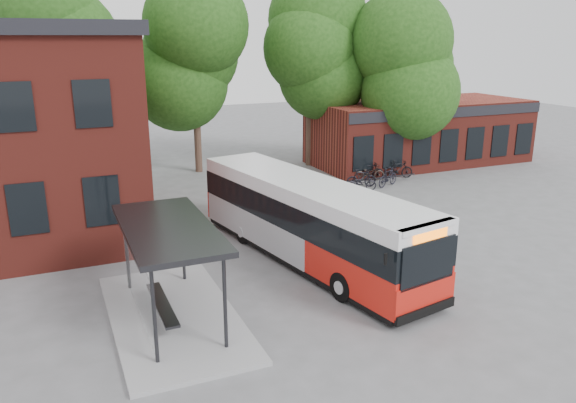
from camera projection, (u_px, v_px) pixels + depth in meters
name	position (u px, v px, depth m)	size (l,w,h in m)	color
ground	(298.00, 280.00, 19.11)	(100.00, 100.00, 0.00)	#5F5F61
shop_row	(419.00, 132.00, 36.58)	(14.00, 6.20, 4.00)	maroon
bus_shelter	(171.00, 272.00, 16.11)	(3.60, 7.00, 2.90)	#29292C
bike_rail	(376.00, 181.00, 31.39)	(5.20, 0.10, 0.38)	#29292C
tree_0	(69.00, 85.00, 29.36)	(7.92, 7.92, 11.00)	#1B4111
tree_1	(195.00, 85.00, 32.99)	(7.92, 7.92, 10.40)	#1B4111
tree_2	(310.00, 78.00, 34.69)	(7.92, 7.92, 11.00)	#1B4111
tree_3	(415.00, 95.00, 33.31)	(7.04, 7.04, 9.28)	#1B4111
city_bus	(308.00, 222.00, 20.41)	(2.49, 11.68, 2.97)	red
bicycle_1	(361.00, 178.00, 30.67)	(0.48, 1.71, 1.03)	black
bicycle_2	(361.00, 183.00, 29.95)	(0.60, 1.71, 0.90)	black
bicycle_3	(369.00, 171.00, 32.14)	(0.51, 1.79, 1.08)	black
bicycle_4	(369.00, 173.00, 32.06)	(0.62, 1.79, 0.94)	#342D28
bicycle_5	(388.00, 177.00, 30.88)	(0.50, 1.76, 1.06)	black
bicycle_7	(398.00, 169.00, 32.67)	(0.49, 1.74, 1.05)	black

